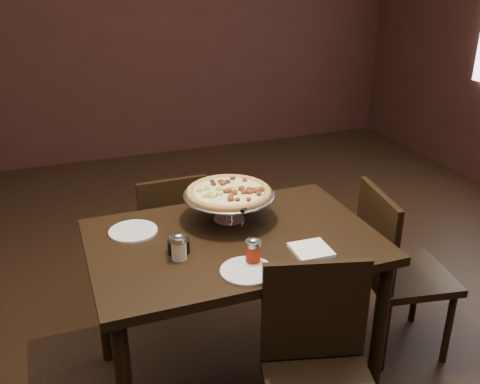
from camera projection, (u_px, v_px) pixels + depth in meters
name	position (u px, v px, depth m)	size (l,w,h in m)	color
room	(245.00, 98.00, 2.02)	(6.04, 7.04, 2.84)	black
dining_table	(233.00, 257.00, 2.36)	(1.24, 0.83, 0.77)	black
pizza_stand	(229.00, 192.00, 2.42)	(0.42, 0.42, 0.17)	silver
parmesan_shaker	(179.00, 247.00, 2.14)	(0.07, 0.07, 0.11)	beige
pepper_flake_shaker	(253.00, 251.00, 2.11)	(0.06, 0.06, 0.11)	maroon
packet_caddy	(179.00, 245.00, 2.19)	(0.09, 0.09, 0.07)	black
napkin_stack	(311.00, 250.00, 2.20)	(0.15, 0.15, 0.02)	white
plate_left	(133.00, 231.00, 2.36)	(0.21, 0.21, 0.01)	silver
plate_near	(247.00, 271.00, 2.06)	(0.21, 0.21, 0.01)	silver
serving_spatula	(248.00, 207.00, 2.29)	(0.16, 0.16, 0.02)	silver
chair_far	(170.00, 233.00, 3.07)	(0.39, 0.39, 0.81)	black
chair_near	(319.00, 370.00, 1.99)	(0.50, 0.50, 0.88)	black
chair_side	(395.00, 266.00, 2.65)	(0.48, 0.48, 0.89)	black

